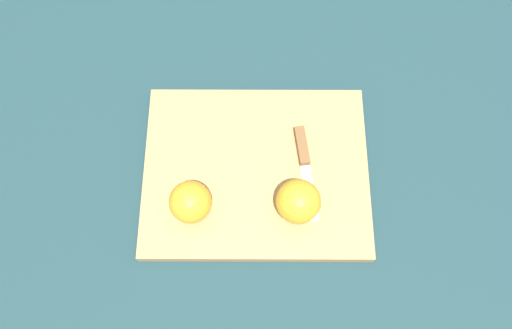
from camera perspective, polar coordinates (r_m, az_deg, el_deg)
ground_plane at (r=0.84m, az=-0.00°, el=-1.03°), size 4.00×4.00×0.00m
cutting_board at (r=0.83m, az=-0.00°, el=-0.77°), size 0.39×0.32×0.02m
apple_half_left at (r=0.78m, az=-7.52°, el=-4.26°), size 0.07×0.07×0.07m
apple_half_right at (r=0.77m, az=4.85°, el=-4.24°), size 0.07×0.07×0.07m
knife at (r=0.83m, az=5.44°, el=1.04°), size 0.03×0.16×0.02m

